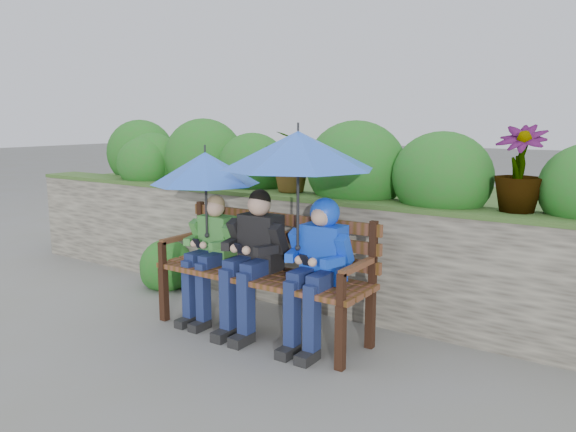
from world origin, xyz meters
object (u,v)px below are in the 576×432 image
Objects in this scene: umbrella_right at (298,150)px; boy_middle at (253,253)px; umbrella_left at (205,168)px; park_bench at (267,264)px; boy_right at (318,259)px; boy_left at (210,249)px.

boy_middle is at bearing 177.06° from umbrella_right.
boy_middle is 1.28× the size of umbrella_left.
boy_right reaches higher than park_bench.
umbrella_right reaches higher than boy_middle.
boy_middle reaches higher than park_bench.
boy_right is at bearing 1.46° from boy_middle.
boy_right is at bearing 0.36° from boy_left.
umbrella_right is (0.91, -0.03, 0.87)m from boy_left.
umbrella_left is (-0.50, 0.01, 0.66)m from boy_middle.
boy_right is at bearing 0.49° from umbrella_left.
umbrella_left reaches higher than boy_right.
boy_left is at bearing -179.64° from boy_right.
umbrella_left is at bearing -174.87° from boy_left.
boy_left is 1.07m from boy_right.
umbrella_right is (0.94, -0.03, 0.18)m from umbrella_left.
boy_middle is at bearing -1.02° from boy_left.
boy_right is (0.53, -0.07, 0.13)m from park_bench.
boy_right is 1.26m from umbrella_left.
boy_middle reaches higher than boy_right.
umbrella_right is (0.38, -0.11, 0.94)m from park_bench.
umbrella_left reaches higher than park_bench.
boy_right is at bearing -7.96° from park_bench.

